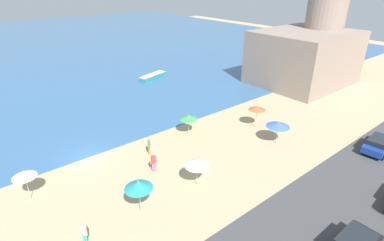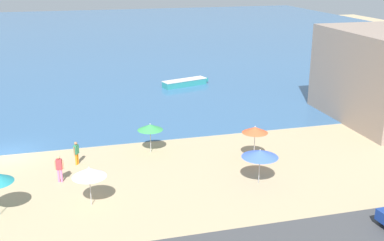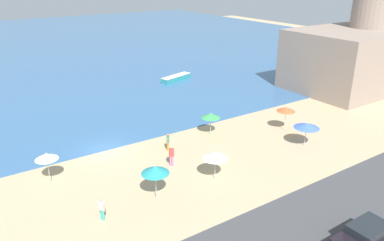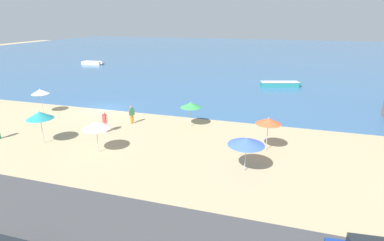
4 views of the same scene
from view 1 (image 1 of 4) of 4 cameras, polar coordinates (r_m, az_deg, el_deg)
name	(u,v)px [view 1 (image 1 of 4)]	position (r m, az deg, el deg)	size (l,w,h in m)	color
ground_plane	(88,158)	(29.24, -19.21, -6.71)	(160.00, 160.00, 0.00)	tan
beach_umbrella_0	(278,124)	(30.30, 16.08, -0.73)	(2.31, 2.31, 2.30)	#B2B2B7
beach_umbrella_1	(138,185)	(21.00, -10.17, -12.00)	(1.98, 1.98, 2.61)	#B2B2B7
beach_umbrella_2	(257,108)	(32.93, 12.29, 2.34)	(1.82, 1.82, 2.54)	#B2B2B7
beach_umbrella_5	(197,163)	(23.21, 0.99, -8.04)	(1.97, 1.97, 2.41)	#B2B2B7
beach_umbrella_6	(24,174)	(24.88, -29.38, -8.91)	(1.71, 1.71, 2.50)	#B2B2B7
beach_umbrella_8	(188,117)	(30.76, -0.69, 0.64)	(1.86, 1.86, 2.24)	#B2B2B7
bather_0	(84,232)	(20.58, -19.91, -19.32)	(0.34, 0.53, 1.62)	teal
bather_1	(154,161)	(25.48, -7.33, -7.74)	(0.56, 0.29, 1.81)	pink
bather_3	(149,146)	(27.92, -8.17, -4.77)	(0.39, 0.49, 1.68)	orange
parked_car_1	(379,144)	(33.25, 32.04, -3.77)	(4.48, 2.23, 1.39)	navy
skiff_nearshore	(153,76)	(49.48, -7.43, 8.33)	(5.60, 2.76, 0.74)	teal
harbor_fortress	(310,48)	(50.39, 21.55, 12.80)	(14.45, 11.74, 15.91)	gray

